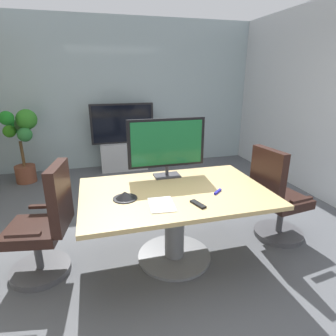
% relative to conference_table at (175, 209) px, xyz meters
% --- Properties ---
extents(ground_plane, '(7.62, 7.62, 0.00)m').
position_rel_conference_table_xyz_m(ground_plane, '(-0.03, 0.06, -0.56)').
color(ground_plane, '#515459').
extents(wall_back_glass_partition, '(5.29, 0.10, 2.86)m').
position_rel_conference_table_xyz_m(wall_back_glass_partition, '(-0.03, 3.37, 0.87)').
color(wall_back_glass_partition, '#9EB2B7').
rests_on(wall_back_glass_partition, ground).
extents(conference_table, '(1.79, 1.17, 0.76)m').
position_rel_conference_table_xyz_m(conference_table, '(0.00, 0.00, 0.00)').
color(conference_table, tan).
rests_on(conference_table, ground).
extents(office_chair_left, '(0.63, 0.61, 1.09)m').
position_rel_conference_table_xyz_m(office_chair_left, '(-1.22, 0.10, -0.10)').
color(office_chair_left, '#4C4C51').
rests_on(office_chair_left, ground).
extents(office_chair_right, '(0.62, 0.60, 1.09)m').
position_rel_conference_table_xyz_m(office_chair_right, '(1.22, 0.06, -0.10)').
color(office_chair_right, '#4C4C51').
rests_on(office_chair_right, ground).
extents(tv_monitor, '(0.84, 0.18, 0.64)m').
position_rel_conference_table_xyz_m(tv_monitor, '(0.03, 0.42, 0.56)').
color(tv_monitor, '#333338').
rests_on(tv_monitor, conference_table).
extents(wall_display_unit, '(1.20, 0.36, 1.31)m').
position_rel_conference_table_xyz_m(wall_display_unit, '(-0.16, 3.01, -0.12)').
color(wall_display_unit, '#B7BABC').
rests_on(wall_display_unit, ground).
extents(potted_plant, '(0.58, 0.63, 1.28)m').
position_rel_conference_table_xyz_m(potted_plant, '(-1.89, 2.76, 0.25)').
color(potted_plant, brown).
rests_on(potted_plant, ground).
extents(conference_phone, '(0.22, 0.22, 0.07)m').
position_rel_conference_table_xyz_m(conference_phone, '(-0.49, -0.06, 0.23)').
color(conference_phone, black).
rests_on(conference_phone, conference_table).
extents(remote_control, '(0.10, 0.18, 0.02)m').
position_rel_conference_table_xyz_m(remote_control, '(0.10, -0.35, 0.21)').
color(remote_control, black).
rests_on(remote_control, conference_table).
extents(whiteboard_marker, '(0.11, 0.10, 0.02)m').
position_rel_conference_table_xyz_m(whiteboard_marker, '(0.38, -0.15, 0.21)').
color(whiteboard_marker, '#1919A5').
rests_on(whiteboard_marker, conference_table).
extents(paper_notepad, '(0.23, 0.32, 0.01)m').
position_rel_conference_table_xyz_m(paper_notepad, '(-0.20, -0.27, 0.20)').
color(paper_notepad, white).
rests_on(paper_notepad, conference_table).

